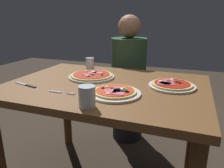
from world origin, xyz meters
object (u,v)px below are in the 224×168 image
(water_glass_far, at_px, (87,98))
(fork, at_px, (60,92))
(pizza_foreground, at_px, (115,92))
(water_glass_near, at_px, (90,64))
(pizza_across_left, at_px, (92,76))
(pizza_across_right, at_px, (172,85))
(diner_person, at_px, (128,83))
(knife, at_px, (27,85))
(dining_table, at_px, (106,101))

(water_glass_far, relative_size, fork, 0.64)
(pizza_foreground, height_order, water_glass_near, water_glass_near)
(pizza_across_left, bearing_deg, pizza_across_right, -2.76)
(fork, bearing_deg, water_glass_far, -28.59)
(water_glass_far, distance_m, diner_person, 1.10)
(pizza_across_left, height_order, fork, pizza_across_left)
(knife, bearing_deg, water_glass_far, -18.95)
(pizza_across_left, bearing_deg, water_glass_near, 117.98)
(dining_table, distance_m, knife, 0.49)
(pizza_across_right, relative_size, knife, 1.42)
(pizza_foreground, height_order, pizza_across_right, pizza_foreground)
(pizza_across_left, distance_m, fork, 0.35)
(pizza_across_left, xyz_separation_m, knife, (-0.29, -0.30, -0.01))
(pizza_across_left, relative_size, water_glass_near, 3.51)
(diner_person, bearing_deg, knife, 66.81)
(pizza_foreground, xyz_separation_m, diner_person, (-0.17, 0.86, -0.21))
(dining_table, relative_size, water_glass_far, 12.01)
(water_glass_near, height_order, water_glass_far, water_glass_far)
(pizza_foreground, relative_size, pizza_across_right, 1.02)
(pizza_foreground, height_order, water_glass_far, water_glass_far)
(pizza_foreground, xyz_separation_m, knife, (-0.56, -0.03, -0.01))
(dining_table, height_order, fork, fork)
(pizza_across_right, height_order, water_glass_far, water_glass_far)
(fork, relative_size, knife, 0.82)
(water_glass_near, bearing_deg, fork, -80.42)
(water_glass_far, xyz_separation_m, diner_person, (-0.11, 1.06, -0.25))
(dining_table, xyz_separation_m, pizza_foreground, (0.12, -0.16, 0.13))
(pizza_foreground, distance_m, diner_person, 0.90)
(pizza_foreground, bearing_deg, pizza_across_left, 134.88)
(pizza_foreground, bearing_deg, pizza_across_right, 41.81)
(pizza_foreground, bearing_deg, fork, -164.88)
(pizza_foreground, bearing_deg, water_glass_near, 127.97)
(pizza_across_right, height_order, knife, pizza_across_right)
(pizza_across_right, bearing_deg, dining_table, -168.53)
(pizza_across_right, height_order, diner_person, diner_person)
(pizza_across_right, relative_size, water_glass_near, 3.07)
(water_glass_near, relative_size, knife, 0.46)
(dining_table, relative_size, diner_person, 1.03)
(water_glass_far, bearing_deg, pizza_across_right, 53.21)
(pizza_foreground, bearing_deg, diner_person, 101.41)
(water_glass_far, bearing_deg, water_glass_near, 114.93)
(dining_table, xyz_separation_m, knife, (-0.44, -0.20, 0.12))
(dining_table, relative_size, pizza_foreground, 4.34)
(water_glass_near, bearing_deg, pizza_across_right, -21.29)
(pizza_across_right, bearing_deg, pizza_across_left, 177.24)
(dining_table, relative_size, pizza_across_left, 3.87)
(dining_table, distance_m, pizza_across_left, 0.22)
(diner_person, bearing_deg, pizza_across_right, 125.68)
(dining_table, distance_m, water_glass_far, 0.40)
(pizza_foreground, distance_m, knife, 0.56)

